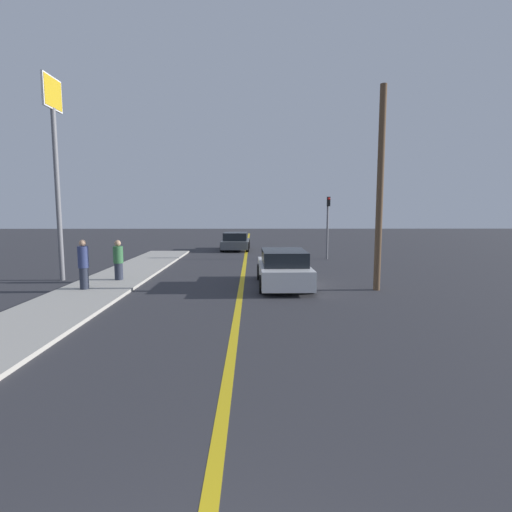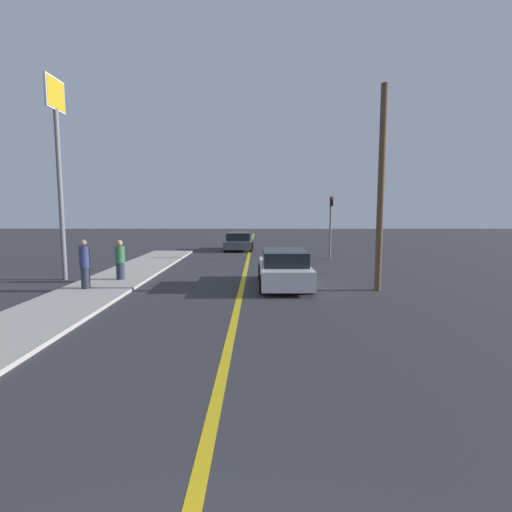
% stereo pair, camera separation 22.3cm
% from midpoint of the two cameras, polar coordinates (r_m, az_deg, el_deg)
% --- Properties ---
extents(road_center_line, '(0.20, 60.00, 0.01)m').
position_cam_midpoint_polar(road_center_line, '(19.23, -2.12, -2.15)').
color(road_center_line, gold).
rests_on(road_center_line, ground_plane).
extents(sidewalk_left, '(2.65, 26.40, 0.11)m').
position_cam_midpoint_polar(sidewalk_left, '(15.61, -22.43, -4.54)').
color(sidewalk_left, '#ADA89E').
rests_on(sidewalk_left, ground_plane).
extents(car_near_right_lane, '(2.00, 4.46, 1.42)m').
position_cam_midpoint_polar(car_near_right_lane, '(15.39, 3.53, -1.83)').
color(car_near_right_lane, silver).
rests_on(car_near_right_lane, ground_plane).
extents(car_ahead_center, '(2.06, 3.91, 1.29)m').
position_cam_midpoint_polar(car_ahead_center, '(28.95, -3.15, 2.07)').
color(car_ahead_center, '#4C5156').
rests_on(car_ahead_center, ground_plane).
extents(pedestrian_near_curb, '(0.36, 0.36, 1.78)m').
position_cam_midpoint_polar(pedestrian_near_curb, '(15.56, -23.81, -1.11)').
color(pedestrian_near_curb, '#282D3D').
rests_on(pedestrian_near_curb, sidewalk_left).
extents(pedestrian_mid_group, '(0.39, 0.39, 1.61)m').
position_cam_midpoint_polar(pedestrian_mid_group, '(17.12, -19.43, -0.56)').
color(pedestrian_mid_group, '#282D3D').
rests_on(pedestrian_mid_group, sidewalk_left).
extents(traffic_light, '(0.18, 0.40, 3.68)m').
position_cam_midpoint_polar(traffic_light, '(23.99, 9.95, 4.99)').
color(traffic_light, slate).
rests_on(traffic_light, ground_plane).
extents(roadside_sign, '(0.20, 1.50, 8.20)m').
position_cam_midpoint_polar(roadside_sign, '(18.65, -27.15, 14.62)').
color(roadside_sign, slate).
rests_on(roadside_sign, ground_plane).
extents(utility_pole, '(0.24, 0.24, 7.29)m').
position_cam_midpoint_polar(utility_pole, '(15.10, 16.88, 9.03)').
color(utility_pole, brown).
rests_on(utility_pole, ground_plane).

